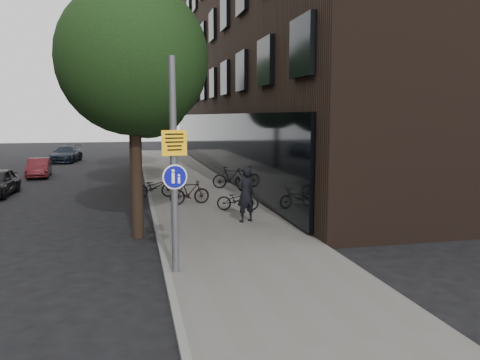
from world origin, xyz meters
name	(u,v)px	position (x,y,z in m)	size (l,w,h in m)	color
ground	(259,281)	(0.00, 0.00, 0.00)	(120.00, 120.00, 0.00)	black
sidewalk	(204,200)	(0.25, 10.00, 0.06)	(4.50, 60.00, 0.12)	#5F5D58
curb_edge	(151,202)	(-2.00, 10.00, 0.07)	(0.15, 60.00, 0.13)	slate
building_right_dark_brick	(294,39)	(8.50, 22.00, 9.00)	(12.00, 40.00, 18.00)	black
street_tree_near	(136,67)	(-2.53, 4.64, 5.11)	(4.40, 4.40, 7.50)	black
street_tree_mid	(134,85)	(-2.53, 13.14, 5.11)	(5.00, 5.00, 7.80)	black
street_tree_far	(133,94)	(-2.53, 22.14, 5.11)	(5.00, 5.00, 7.80)	black
signpost	(174,166)	(-1.80, 0.74, 2.57)	(0.56, 0.16, 4.86)	#595B5E
pedestrian	(246,194)	(0.98, 5.36, 1.06)	(0.69, 0.45, 1.88)	black
parked_bike_facade_near	(238,199)	(1.15, 7.33, 0.54)	(0.55, 1.59, 0.83)	black
parked_bike_facade_far	(231,178)	(2.00, 12.68, 0.66)	(0.51, 1.81, 1.09)	black
parked_bike_curb_near	(155,187)	(-1.80, 10.85, 0.60)	(0.64, 1.83, 0.96)	black
parked_bike_curb_far	(190,192)	(-0.49, 8.97, 0.61)	(0.46, 1.64, 0.99)	black
parked_car_mid	(39,168)	(-8.27, 20.47, 0.57)	(1.20, 3.46, 1.14)	#58191F
parked_car_far	(66,154)	(-7.91, 30.14, 0.65)	(1.82, 4.47, 1.30)	black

